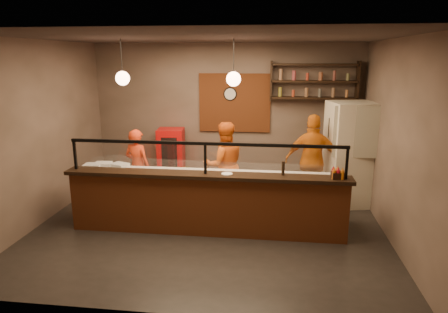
# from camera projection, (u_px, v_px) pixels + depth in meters

# --- Properties ---
(floor) EXTENTS (6.00, 6.00, 0.00)m
(floor) POSITION_uv_depth(u_px,v_px,m) (209.00, 226.00, 7.04)
(floor) COLOR black
(floor) RESTS_ON ground
(ceiling) EXTENTS (6.00, 6.00, 0.00)m
(ceiling) POSITION_uv_depth(u_px,v_px,m) (207.00, 37.00, 6.26)
(ceiling) COLOR #3C322F
(ceiling) RESTS_ON wall_back
(wall_back) EXTENTS (6.00, 0.00, 6.00)m
(wall_back) POSITION_uv_depth(u_px,v_px,m) (226.00, 116.00, 9.05)
(wall_back) COLOR #776157
(wall_back) RESTS_ON floor
(wall_left) EXTENTS (0.00, 5.00, 5.00)m
(wall_left) POSITION_uv_depth(u_px,v_px,m) (40.00, 133.00, 7.01)
(wall_left) COLOR #776157
(wall_left) RESTS_ON floor
(wall_right) EXTENTS (0.00, 5.00, 5.00)m
(wall_right) POSITION_uv_depth(u_px,v_px,m) (396.00, 142.00, 6.29)
(wall_right) COLOR #776157
(wall_right) RESTS_ON floor
(wall_front) EXTENTS (6.00, 0.00, 6.00)m
(wall_front) POSITION_uv_depth(u_px,v_px,m) (170.00, 183.00, 4.24)
(wall_front) COLOR #776157
(wall_front) RESTS_ON floor
(brick_patch) EXTENTS (1.60, 0.04, 1.30)m
(brick_patch) POSITION_uv_depth(u_px,v_px,m) (235.00, 103.00, 8.93)
(brick_patch) COLOR brown
(brick_patch) RESTS_ON wall_back
(service_counter) EXTENTS (4.60, 0.25, 1.00)m
(service_counter) POSITION_uv_depth(u_px,v_px,m) (206.00, 206.00, 6.63)
(service_counter) COLOR brown
(service_counter) RESTS_ON floor
(counter_ledge) EXTENTS (4.70, 0.37, 0.06)m
(counter_ledge) POSITION_uv_depth(u_px,v_px,m) (206.00, 175.00, 6.50)
(counter_ledge) COLOR black
(counter_ledge) RESTS_ON service_counter
(worktop_cabinet) EXTENTS (4.60, 0.75, 0.85)m
(worktop_cabinet) POSITION_uv_depth(u_px,v_px,m) (211.00, 200.00, 7.13)
(worktop_cabinet) COLOR gray
(worktop_cabinet) RESTS_ON floor
(worktop) EXTENTS (4.60, 0.75, 0.05)m
(worktop) POSITION_uv_depth(u_px,v_px,m) (210.00, 176.00, 7.02)
(worktop) COLOR white
(worktop) RESTS_ON worktop_cabinet
(sneeze_guard) EXTENTS (4.50, 0.05, 0.52)m
(sneeze_guard) POSITION_uv_depth(u_px,v_px,m) (205.00, 155.00, 6.41)
(sneeze_guard) COLOR white
(sneeze_guard) RESTS_ON counter_ledge
(wall_shelving) EXTENTS (1.84, 0.28, 0.85)m
(wall_shelving) POSITION_uv_depth(u_px,v_px,m) (314.00, 81.00, 8.46)
(wall_shelving) COLOR black
(wall_shelving) RESTS_ON wall_back
(wall_clock) EXTENTS (0.30, 0.04, 0.30)m
(wall_clock) POSITION_uv_depth(u_px,v_px,m) (230.00, 94.00, 8.88)
(wall_clock) COLOR black
(wall_clock) RESTS_ON wall_back
(pendant_left) EXTENTS (0.24, 0.24, 0.77)m
(pendant_left) POSITION_uv_depth(u_px,v_px,m) (123.00, 78.00, 6.79)
(pendant_left) COLOR black
(pendant_left) RESTS_ON ceiling
(pendant_right) EXTENTS (0.24, 0.24, 0.77)m
(pendant_right) POSITION_uv_depth(u_px,v_px,m) (234.00, 79.00, 6.56)
(pendant_right) COLOR black
(pendant_right) RESTS_ON ceiling
(cook_left) EXTENTS (0.65, 0.52, 1.53)m
(cook_left) POSITION_uv_depth(u_px,v_px,m) (138.00, 167.00, 7.96)
(cook_left) COLOR red
(cook_left) RESTS_ON floor
(cook_mid) EXTENTS (1.00, 0.89, 1.70)m
(cook_mid) POSITION_uv_depth(u_px,v_px,m) (224.00, 165.00, 7.79)
(cook_mid) COLOR #C75212
(cook_mid) RESTS_ON floor
(cook_right) EXTENTS (1.11, 0.54, 1.84)m
(cook_right) POSITION_uv_depth(u_px,v_px,m) (313.00, 161.00, 7.84)
(cook_right) COLOR #D06913
(cook_right) RESTS_ON floor
(fridge) EXTENTS (1.01, 0.97, 2.06)m
(fridge) POSITION_uv_depth(u_px,v_px,m) (350.00, 154.00, 7.90)
(fridge) COLOR beige
(fridge) RESTS_ON floor
(red_cooler) EXTENTS (0.62, 0.58, 1.34)m
(red_cooler) POSITION_uv_depth(u_px,v_px,m) (171.00, 158.00, 9.09)
(red_cooler) COLOR #B30C0B
(red_cooler) RESTS_ON floor
(pizza_dough) EXTENTS (0.51, 0.51, 0.01)m
(pizza_dough) POSITION_uv_depth(u_px,v_px,m) (223.00, 174.00, 7.03)
(pizza_dough) COLOR #EFE0CA
(pizza_dough) RESTS_ON worktop
(prep_tub_a) EXTENTS (0.33, 0.28, 0.15)m
(prep_tub_a) POSITION_uv_depth(u_px,v_px,m) (103.00, 166.00, 7.23)
(prep_tub_a) COLOR white
(prep_tub_a) RESTS_ON worktop
(prep_tub_b) EXTENTS (0.35, 0.32, 0.14)m
(prep_tub_b) POSITION_uv_depth(u_px,v_px,m) (120.00, 167.00, 7.19)
(prep_tub_b) COLOR silver
(prep_tub_b) RESTS_ON worktop
(prep_tub_c) EXTENTS (0.32, 0.26, 0.15)m
(prep_tub_c) POSITION_uv_depth(u_px,v_px,m) (93.00, 168.00, 7.13)
(prep_tub_c) COLOR silver
(prep_tub_c) RESTS_ON worktop
(rolling_pin) EXTENTS (0.32, 0.12, 0.05)m
(rolling_pin) POSITION_uv_depth(u_px,v_px,m) (177.00, 173.00, 7.01)
(rolling_pin) COLOR yellow
(rolling_pin) RESTS_ON worktop
(condiment_caddy) EXTENTS (0.21, 0.17, 0.10)m
(condiment_caddy) POSITION_uv_depth(u_px,v_px,m) (338.00, 175.00, 6.22)
(condiment_caddy) COLOR black
(condiment_caddy) RESTS_ON counter_ledge
(pepper_mill) EXTENTS (0.06, 0.06, 0.23)m
(pepper_mill) POSITION_uv_depth(u_px,v_px,m) (283.00, 168.00, 6.38)
(pepper_mill) COLOR black
(pepper_mill) RESTS_ON counter_ledge
(small_plate) EXTENTS (0.19, 0.19, 0.01)m
(small_plate) POSITION_uv_depth(u_px,v_px,m) (227.00, 174.00, 6.46)
(small_plate) COLOR white
(small_plate) RESTS_ON counter_ledge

